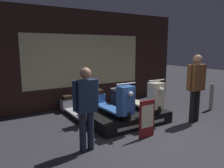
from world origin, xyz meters
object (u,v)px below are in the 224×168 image
at_px(person_left_browsing, 86,104).
at_px(price_sign_board, 147,119).
at_px(scooter_backrow_0, 77,107).
at_px(scooter_display_right, 140,97).
at_px(person_right_browsing, 196,82).
at_px(street_bollard, 211,97).
at_px(scooter_backrow_1, 107,102).
at_px(scooter_display_left, 112,101).

height_order(person_left_browsing, price_sign_board, person_left_browsing).
relative_size(scooter_backrow_0, person_left_browsing, 1.10).
bearing_deg(scooter_display_right, price_sign_board, -121.77).
bearing_deg(person_right_browsing, street_bollard, 17.54).
distance_m(scooter_backrow_0, scooter_backrow_1, 1.00).
distance_m(scooter_display_left, street_bollard, 3.49).
height_order(scooter_display_left, price_sign_board, scooter_display_left).
height_order(scooter_display_right, person_left_browsing, person_left_browsing).
xyz_separation_m(scooter_backrow_0, person_right_browsing, (2.58, -1.93, 0.75)).
distance_m(scooter_display_left, scooter_backrow_1, 1.17).
distance_m(scooter_backrow_0, person_left_browsing, 2.11).
bearing_deg(person_right_browsing, person_left_browsing, -180.00).
distance_m(person_left_browsing, street_bollard, 4.62).
bearing_deg(scooter_backrow_0, price_sign_board, -68.64).
distance_m(scooter_display_right, person_right_browsing, 1.52).
distance_m(scooter_display_right, scooter_backrow_0, 1.80).
relative_size(scooter_display_right, scooter_backrow_0, 1.00).
height_order(scooter_backrow_0, person_left_browsing, person_left_browsing).
bearing_deg(scooter_display_left, street_bollard, -7.77).
bearing_deg(price_sign_board, scooter_backrow_1, 84.62).
relative_size(scooter_display_right, price_sign_board, 2.11).
bearing_deg(scooter_display_right, scooter_display_left, 180.00).
distance_m(person_left_browsing, person_right_browsing, 3.19).
height_order(scooter_display_right, scooter_backrow_0, scooter_display_right).
height_order(scooter_display_left, person_right_browsing, person_right_browsing).
relative_size(scooter_backrow_1, person_left_browsing, 1.10).
bearing_deg(street_bollard, scooter_backrow_0, 159.42).
distance_m(person_right_browsing, price_sign_board, 1.90).
xyz_separation_m(scooter_display_left, scooter_backrow_0, (-0.52, 1.02, -0.31)).
bearing_deg(scooter_backrow_1, scooter_display_right, -66.26).
height_order(scooter_backrow_0, person_right_browsing, person_right_browsing).
bearing_deg(person_left_browsing, person_right_browsing, 0.00).
xyz_separation_m(scooter_display_right, person_right_browsing, (1.13, -0.91, 0.44)).
bearing_deg(person_left_browsing, scooter_display_right, 23.95).
xyz_separation_m(person_right_browsing, street_bollard, (1.39, 0.44, -0.65)).
xyz_separation_m(scooter_display_left, scooter_backrow_1, (0.48, 1.02, -0.31)).
bearing_deg(scooter_display_right, person_left_browsing, -156.05).
bearing_deg(street_bollard, scooter_display_left, 172.23).
xyz_separation_m(scooter_display_right, scooter_backrow_1, (-0.45, 1.02, -0.31)).
bearing_deg(price_sign_board, person_right_browsing, 4.11).
relative_size(scooter_display_left, scooter_display_right, 1.00).
bearing_deg(scooter_backrow_1, scooter_display_left, -115.04).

